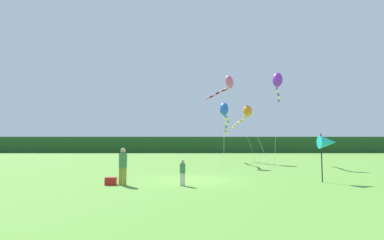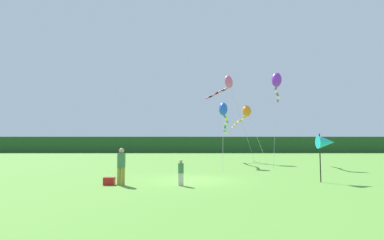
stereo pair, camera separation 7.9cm
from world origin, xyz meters
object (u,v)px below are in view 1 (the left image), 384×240
object	(u,v)px
kite_rainbow	(228,83)
kite_purple	(278,82)
person_child	(183,171)
cooler_box	(111,181)
person_adult	(123,164)
kite_orange	(246,113)
kite_blue	(225,113)
banner_flag_pole	(327,143)

from	to	relation	value
kite_rainbow	kite_purple	distance (m)	7.24
person_child	kite_purple	distance (m)	16.68
person_child	cooler_box	distance (m)	3.63
person_child	kite_rainbow	bearing A→B (deg)	76.17
person_adult	kite_rainbow	bearing A→B (deg)	67.70
kite_orange	cooler_box	bearing A→B (deg)	-121.11
kite_rainbow	kite_blue	xyz separation A→B (m)	(-1.09, -6.07, -4.02)
cooler_box	kite_rainbow	bearing A→B (deg)	66.03
banner_flag_pole	kite_purple	size ratio (longest dim) A/B	0.30
person_child	kite_blue	bearing A→B (deg)	74.43
person_adult	banner_flag_pole	xyz separation A→B (m)	(10.76, 1.10, 1.09)
person_child	kite_purple	world-z (taller)	kite_purple
person_adult	cooler_box	xyz separation A→B (m)	(-0.60, 0.07, -0.84)
person_adult	kite_rainbow	world-z (taller)	kite_rainbow
cooler_box	kite_orange	xyz separation A→B (m)	(9.73, 16.12, 5.01)
cooler_box	kite_orange	distance (m)	19.48
cooler_box	kite_purple	xyz separation A→B (m)	(12.03, 12.35, 7.51)
person_child	kite_purple	bearing A→B (deg)	56.10
kite_orange	kite_rainbow	bearing A→B (deg)	125.03
cooler_box	banner_flag_pole	size ratio (longest dim) A/B	0.21
cooler_box	kite_rainbow	size ratio (longest dim) A/B	0.06
cooler_box	kite_orange	world-z (taller)	kite_orange
cooler_box	kite_blue	size ratio (longest dim) A/B	0.05
kite_orange	kite_blue	distance (m)	4.67
cooler_box	kite_blue	bearing A→B (deg)	60.08
banner_flag_pole	person_child	bearing A→B (deg)	-170.84
kite_rainbow	kite_orange	world-z (taller)	kite_rainbow
person_adult	banner_flag_pole	world-z (taller)	banner_flag_pole
cooler_box	kite_purple	size ratio (longest dim) A/B	0.06
person_child	banner_flag_pole	distance (m)	8.00
banner_flag_pole	kite_blue	xyz separation A→B (m)	(-4.29, 11.26, 2.71)
person_child	kite_blue	distance (m)	13.62
cooler_box	kite_rainbow	xyz separation A→B (m)	(8.16, 18.35, 8.66)
person_child	kite_orange	size ratio (longest dim) A/B	0.13
banner_flag_pole	kite_blue	distance (m)	12.35
person_child	banner_flag_pole	world-z (taller)	banner_flag_pole
person_child	cooler_box	size ratio (longest dim) A/B	2.36
kite_purple	kite_orange	bearing A→B (deg)	121.45
kite_orange	kite_purple	world-z (taller)	kite_purple
person_adult	person_child	distance (m)	3.01
kite_blue	person_child	bearing A→B (deg)	-105.57
cooler_box	kite_purple	bearing A→B (deg)	45.74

